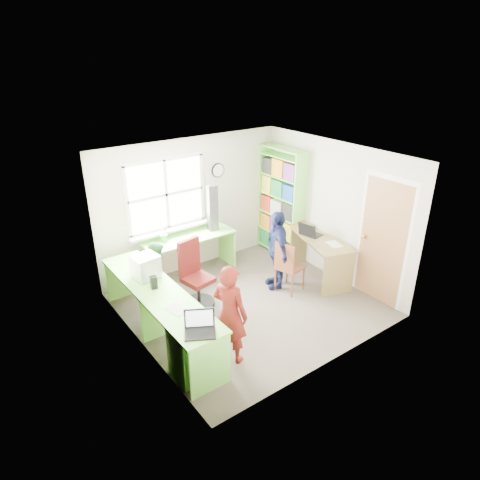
{
  "coord_description": "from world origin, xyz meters",
  "views": [
    {
      "loc": [
        -3.54,
        -4.61,
        3.8
      ],
      "look_at": [
        0.0,
        0.25,
        1.05
      ],
      "focal_mm": 32.0,
      "sensor_mm": 36.0,
      "label": 1
    }
  ],
  "objects": [
    {
      "name": "laptop_right",
      "position": [
        1.47,
        0.21,
        0.81
      ],
      "size": [
        0.36,
        0.4,
        0.24
      ],
      "rotation": [
        0.0,
        0.0,
        1.77
      ],
      "color": "black",
      "rests_on": "right_desk"
    },
    {
      "name": "potted_plant",
      "position": [
        -0.69,
        1.47,
        0.91
      ],
      "size": [
        0.21,
        0.19,
        0.32
      ],
      "primitive_type": "imported",
      "rotation": [
        0.0,
        0.0,
        0.29
      ],
      "color": "#2B6D34",
      "rests_on": "l_desk"
    },
    {
      "name": "l_desk",
      "position": [
        -1.31,
        -0.28,
        0.46
      ],
      "size": [
        2.38,
        2.95,
        0.75
      ],
      "color": "#93FF65",
      "rests_on": "ground"
    },
    {
      "name": "cd_tower",
      "position": [
        0.26,
        1.43,
        1.17
      ],
      "size": [
        0.2,
        0.18,
        0.84
      ],
      "rotation": [
        0.0,
        0.0,
        -0.21
      ],
      "color": "black",
      "rests_on": "l_desk"
    },
    {
      "name": "bookshelf",
      "position": [
        1.65,
        1.19,
        1.0
      ],
      "size": [
        0.3,
        1.02,
        2.1
      ],
      "color": "#93FF65",
      "rests_on": "ground"
    },
    {
      "name": "right_desk",
      "position": [
        1.56,
        -0.01,
        0.55
      ],
      "size": [
        0.98,
        1.43,
        0.76
      ],
      "rotation": [
        0.0,
        0.0,
        -0.32
      ],
      "color": "olive",
      "rests_on": "ground"
    },
    {
      "name": "room",
      "position": [
        0.01,
        0.1,
        1.22
      ],
      "size": [
        3.64,
        3.44,
        2.44
      ],
      "color": "#4E463D",
      "rests_on": "ground"
    },
    {
      "name": "crt_monitor",
      "position": [
        -1.46,
        0.53,
        0.92
      ],
      "size": [
        0.39,
        0.35,
        0.34
      ],
      "rotation": [
        0.0,
        0.0,
        0.13
      ],
      "color": "silver",
      "rests_on": "l_desk"
    },
    {
      "name": "wooden_chair",
      "position": [
        0.76,
        -0.04,
        0.5
      ],
      "size": [
        0.48,
        0.48,
        0.91
      ],
      "rotation": [
        0.0,
        0.0,
        0.23
      ],
      "color": "brown",
      "rests_on": "ground"
    },
    {
      "name": "game_box",
      "position": [
        1.62,
        0.53,
        0.79
      ],
      "size": [
        0.34,
        0.34,
        0.06
      ],
      "rotation": [
        0.0,
        0.0,
        -0.08
      ],
      "color": "red",
      "rests_on": "right_desk"
    },
    {
      "name": "speaker_a",
      "position": [
        -1.51,
        0.19,
        0.84
      ],
      "size": [
        0.11,
        0.11,
        0.18
      ],
      "rotation": [
        0.0,
        0.0,
        -0.22
      ],
      "color": "black",
      "rests_on": "l_desk"
    },
    {
      "name": "person_green",
      "position": [
        -1.18,
        0.76,
        0.57
      ],
      "size": [
        0.64,
        0.69,
        1.13
      ],
      "primitive_type": "imported",
      "rotation": [
        0.0,
        0.0,
        1.07
      ],
      "color": "#2C6D2B",
      "rests_on": "ground"
    },
    {
      "name": "person_navy",
      "position": [
        0.74,
        0.22,
        0.68
      ],
      "size": [
        0.61,
        0.87,
        1.37
      ],
      "primitive_type": "imported",
      "rotation": [
        0.0,
        0.0,
        -1.96
      ],
      "color": "#151D42",
      "rests_on": "ground"
    },
    {
      "name": "paper_b",
      "position": [
        1.56,
        -0.3,
        0.76
      ],
      "size": [
        0.26,
        0.32,
        0.0
      ],
      "rotation": [
        0.0,
        0.0,
        -0.27
      ],
      "color": "silver",
      "rests_on": "right_desk"
    },
    {
      "name": "laptop_left",
      "position": [
        -1.5,
        -1.02,
        0.81
      ],
      "size": [
        0.46,
        0.44,
        0.25
      ],
      "rotation": [
        0.0,
        0.0,
        -0.52
      ],
      "color": "black",
      "rests_on": "l_desk"
    },
    {
      "name": "person_red",
      "position": [
        -0.97,
        -0.86,
        0.69
      ],
      "size": [
        0.5,
        0.59,
        1.38
      ],
      "primitive_type": "imported",
      "rotation": [
        0.0,
        0.0,
        1.96
      ],
      "color": "maroon",
      "rests_on": "ground"
    },
    {
      "name": "speaker_b",
      "position": [
        -1.5,
        0.84,
        0.83
      ],
      "size": [
        0.09,
        0.09,
        0.17
      ],
      "rotation": [
        0.0,
        0.0,
        0.02
      ],
      "color": "black",
      "rests_on": "l_desk"
    },
    {
      "name": "swivel_chair",
      "position": [
        -0.65,
        0.56,
        0.46
      ],
      "size": [
        0.58,
        0.58,
        1.08
      ],
      "rotation": [
        0.0,
        0.0,
        0.18
      ],
      "color": "black",
      "rests_on": "ground"
    },
    {
      "name": "paper_a",
      "position": [
        -1.51,
        -0.46,
        0.75
      ],
      "size": [
        0.26,
        0.32,
        0.0
      ],
      "rotation": [
        0.0,
        0.0,
        0.19
      ],
      "color": "silver",
      "rests_on": "l_desk"
    }
  ]
}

